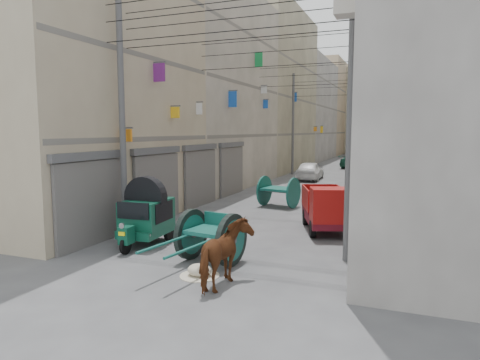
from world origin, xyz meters
The scene contains 17 objects.
ground centered at (0.00, 0.00, 0.00)m, with size 140.00×140.00×0.00m, color #444447.
building_row_left centered at (-8.00, 34.13, 6.46)m, with size 8.00×62.00×14.00m.
building_row_right centered at (8.00, 34.13, 6.46)m, with size 8.00×62.00×14.00m.
end_cap_building centered at (0.00, 66.00, 6.50)m, with size 22.00×10.00×13.00m, color #B0A68B.
shutters_left centered at (-3.92, 10.38, 1.49)m, with size 0.18×14.40×2.88m.
signboards centered at (-0.01, 21.66, 3.43)m, with size 8.22×40.52×5.67m.
utility_poles centered at (0.00, 17.00, 4.00)m, with size 7.40×22.20×8.00m.
overhead_cables centered at (0.00, 14.40, 6.77)m, with size 7.40×22.52×1.12m.
auto_rickshaw centered at (-2.42, 5.46, 0.95)m, with size 1.41×2.33×1.61m.
tonga_cart centered at (0.25, 4.49, 0.72)m, with size 1.63×3.21×1.39m.
mini_truck centered at (2.55, 8.90, 0.79)m, with size 2.22×3.21×1.66m.
second_cart centered at (-0.44, 13.26, 0.75)m, with size 1.83×1.68×1.40m.
feed_sack centered at (0.46, 3.41, 0.15)m, with size 0.60×0.48×0.30m, color #C0B69F.
horse centered at (1.32, 3.00, 0.74)m, with size 0.80×1.75×1.48m, color #5D3216.
distant_car_white centered at (-1.43, 24.59, 0.67)m, with size 1.58×3.91×1.33m, color silver.
distant_car_grey centered at (2.27, 26.32, 0.61)m, with size 1.29×3.69×1.22m, color #4E524F.
distant_car_green centered at (0.55, 35.84, 0.64)m, with size 1.78×4.38×1.27m, color #1F5C49.
Camera 1 is at (5.04, -5.57, 3.51)m, focal length 32.00 mm.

